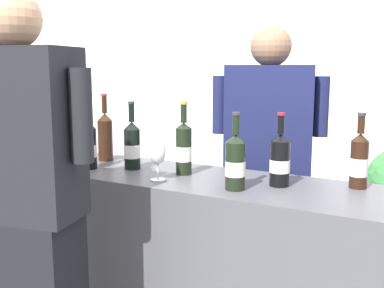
% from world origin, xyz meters
% --- Properties ---
extents(wall_back, '(8.00, 0.10, 2.80)m').
position_xyz_m(wall_back, '(0.00, 2.60, 1.40)').
color(wall_back, white).
rests_on(wall_back, ground_plane).
extents(counter, '(2.31, 0.52, 1.00)m').
position_xyz_m(counter, '(0.00, 0.00, 0.50)').
color(counter, '#4C4C51').
rests_on(counter, ground_plane).
extents(wine_bottle_0, '(0.08, 0.08, 0.36)m').
position_xyz_m(wine_bottle_0, '(-0.97, 0.02, 1.13)').
color(wine_bottle_0, black).
rests_on(wine_bottle_0, counter).
extents(wine_bottle_1, '(0.08, 0.08, 0.31)m').
position_xyz_m(wine_bottle_1, '(0.40, 0.03, 1.11)').
color(wine_bottle_1, black).
rests_on(wine_bottle_1, counter).
extents(wine_bottle_2, '(0.08, 0.08, 0.34)m').
position_xyz_m(wine_bottle_2, '(-0.91, -0.14, 1.13)').
color(wine_bottle_2, black).
rests_on(wine_bottle_2, counter).
extents(wine_bottle_3, '(0.08, 0.08, 0.34)m').
position_xyz_m(wine_bottle_3, '(-0.52, -0.10, 1.12)').
color(wine_bottle_3, black).
rests_on(wine_bottle_3, counter).
extents(wine_bottle_4, '(0.07, 0.07, 0.31)m').
position_xyz_m(wine_bottle_4, '(0.70, 0.16, 1.12)').
color(wine_bottle_4, black).
rests_on(wine_bottle_4, counter).
extents(wine_bottle_5, '(0.08, 0.08, 0.35)m').
position_xyz_m(wine_bottle_5, '(-0.58, 0.10, 1.14)').
color(wine_bottle_5, black).
rests_on(wine_bottle_5, counter).
extents(wine_bottle_6, '(0.08, 0.08, 0.32)m').
position_xyz_m(wine_bottle_6, '(0.27, -0.11, 1.12)').
color(wine_bottle_6, black).
rests_on(wine_bottle_6, counter).
extents(wine_bottle_7, '(0.08, 0.08, 0.33)m').
position_xyz_m(wine_bottle_7, '(-0.33, -0.00, 1.12)').
color(wine_bottle_7, black).
rests_on(wine_bottle_7, counter).
extents(wine_bottle_8, '(0.08, 0.08, 0.33)m').
position_xyz_m(wine_bottle_8, '(-0.75, -0.03, 1.12)').
color(wine_bottle_8, black).
rests_on(wine_bottle_8, counter).
extents(wine_bottle_9, '(0.07, 0.07, 0.34)m').
position_xyz_m(wine_bottle_9, '(-0.05, 0.02, 1.13)').
color(wine_bottle_9, black).
rests_on(wine_bottle_9, counter).
extents(wine_glass, '(0.07, 0.07, 0.18)m').
position_xyz_m(wine_glass, '(-0.09, -0.14, 1.12)').
color(wine_glass, silver).
rests_on(wine_glass, counter).
extents(person_server, '(0.59, 0.36, 1.71)m').
position_xyz_m(person_server, '(0.16, 0.57, 0.84)').
color(person_server, black).
rests_on(person_server, ground_plane).
extents(person_guest, '(0.59, 0.33, 1.77)m').
position_xyz_m(person_guest, '(-0.37, -0.64, 0.87)').
color(person_guest, black).
rests_on(person_guest, ground_plane).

